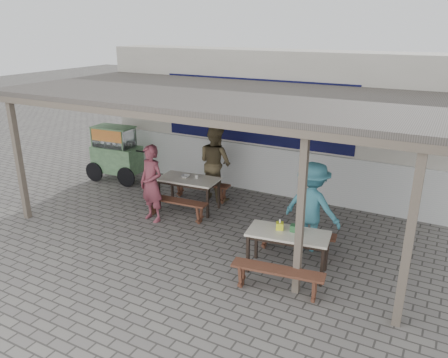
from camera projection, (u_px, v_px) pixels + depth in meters
ground at (200, 237)px, 8.86m from camera, size 60.00×60.00×0.00m
back_wall at (271, 121)px, 11.26m from camera, size 9.00×1.28×3.50m
warung_roof at (222, 97)px, 8.69m from camera, size 9.00×4.21×2.81m
table_left at (189, 182)px, 10.02m from camera, size 1.42×0.83×0.75m
bench_left_street at (176, 205)px, 9.60m from camera, size 1.49×0.39×0.45m
bench_left_wall at (201, 186)px, 10.67m from camera, size 1.49×0.39×0.45m
table_right at (288, 237)px, 7.42m from camera, size 1.46×0.82×0.75m
bench_right_street at (277, 275)px, 6.90m from camera, size 1.51×0.48×0.45m
bench_right_wall at (296, 236)px, 8.16m from camera, size 1.51×0.48×0.45m
vendor_cart at (116, 151)px, 11.86m from camera, size 1.87×0.82×1.51m
patron_street_side at (152, 184)px, 9.38m from camera, size 0.69×0.53×1.70m
patron_wall_side at (215, 163)px, 10.58m from camera, size 1.07×0.95×1.83m
patron_right_table at (312, 207)px, 8.16m from camera, size 1.20×0.81×1.73m
tissue_box at (280, 226)px, 7.49m from camera, size 0.16×0.16×0.13m
donation_box at (296, 228)px, 7.40m from camera, size 0.19×0.13×0.12m
condiment_jar at (197, 176)px, 10.00m from camera, size 0.07×0.07×0.08m
condiment_bowl at (185, 176)px, 10.05m from camera, size 0.20×0.20×0.05m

